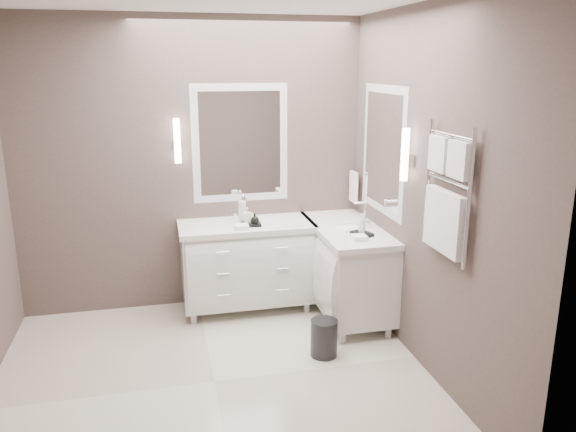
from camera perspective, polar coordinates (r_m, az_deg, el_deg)
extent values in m
cube|color=beige|center=(4.36, -7.49, -16.39)|extent=(3.20, 3.00, 0.01)
cube|color=#524542|center=(5.30, -9.68, 5.00)|extent=(3.20, 0.01, 2.70)
cube|color=#524542|center=(2.40, -4.86, -7.29)|extent=(3.20, 0.01, 2.70)
cube|color=#524542|center=(4.27, 13.81, 2.34)|extent=(0.01, 3.00, 2.70)
cube|color=white|center=(5.31, -4.18, -4.88)|extent=(1.20, 0.55, 0.70)
cube|color=white|center=(5.19, -4.26, -0.99)|extent=(1.24, 0.59, 0.05)
ellipsoid|color=white|center=(5.20, -4.26, -1.15)|extent=(0.36, 0.28, 0.12)
cylinder|color=white|center=(5.31, -4.56, 0.88)|extent=(0.02, 0.02, 0.22)
cube|color=white|center=(5.21, 5.98, -5.31)|extent=(0.55, 1.20, 0.70)
cube|color=white|center=(5.09, 6.09, -1.35)|extent=(0.59, 1.24, 0.05)
ellipsoid|color=white|center=(5.10, 6.09, -1.51)|extent=(0.36, 0.28, 0.12)
cylinder|color=white|center=(5.11, 7.83, 0.22)|extent=(0.02, 0.02, 0.22)
cube|color=white|center=(5.30, -4.87, 7.35)|extent=(0.90, 0.02, 1.10)
cube|color=white|center=(5.30, -4.87, 7.35)|extent=(0.77, 0.02, 0.96)
cube|color=white|center=(4.94, 9.61, 6.63)|extent=(0.02, 0.90, 1.10)
cube|color=white|center=(4.94, 9.61, 6.63)|extent=(0.02, 0.90, 0.96)
cube|color=white|center=(5.18, -11.16, 6.95)|extent=(0.05, 0.05, 0.10)
cylinder|color=white|center=(5.18, -11.19, 7.49)|extent=(0.06, 0.06, 0.40)
cube|color=white|center=(4.39, 11.75, 5.47)|extent=(0.05, 0.05, 0.10)
cylinder|color=white|center=(4.38, 11.79, 6.11)|extent=(0.06, 0.06, 0.40)
cylinder|color=white|center=(5.49, 6.82, 4.39)|extent=(0.02, 0.22, 0.02)
cube|color=white|center=(5.51, 6.68, 2.96)|extent=(0.03, 0.17, 0.30)
cylinder|color=white|center=(3.65, 17.94, 1.50)|extent=(0.03, 0.03, 0.90)
cylinder|color=white|center=(4.12, 14.05, 3.28)|extent=(0.03, 0.03, 0.90)
cube|color=white|center=(3.72, 17.02, 5.46)|extent=(0.06, 0.22, 0.24)
cube|color=white|center=(3.95, 15.15, 6.12)|extent=(0.06, 0.22, 0.24)
cube|color=white|center=(3.93, 15.60, -0.54)|extent=(0.06, 0.46, 0.42)
cylinder|color=black|center=(4.60, 3.67, -12.25)|extent=(0.28, 0.28, 0.30)
cube|color=black|center=(5.10, -3.78, -0.84)|extent=(0.18, 0.14, 0.03)
cube|color=black|center=(4.84, 7.50, -1.80)|extent=(0.18, 0.21, 0.03)
cylinder|color=silver|center=(5.17, -4.67, 0.39)|extent=(0.09, 0.09, 0.20)
imported|color=white|center=(5.09, -4.16, 0.08)|extent=(0.07, 0.07, 0.14)
imported|color=black|center=(5.06, -3.40, -0.25)|extent=(0.08, 0.08, 0.09)
imported|color=white|center=(4.82, 7.54, -0.71)|extent=(0.08, 0.08, 0.17)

